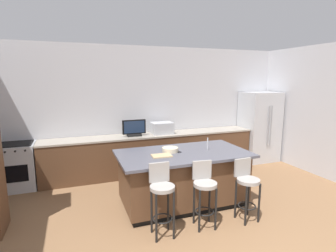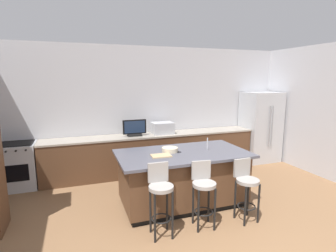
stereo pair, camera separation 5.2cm
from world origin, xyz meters
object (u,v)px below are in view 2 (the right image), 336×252
Objects in this scene: refrigerator at (260,127)px; tv_monitor at (135,129)px; bar_stool_center at (203,189)px; microwave at (162,128)px; range_oven at (16,166)px; cell_phone at (177,152)px; fruit_bowl at (170,150)px; cutting_board at (161,156)px; bar_stool_left at (160,193)px; bar_stool_right at (246,185)px; kitchen_island at (183,178)px.

refrigerator is 3.50× the size of tv_monitor.
bar_stool_center is (-2.88, -2.40, -0.33)m from refrigerator.
tv_monitor is at bearing -175.54° from microwave.
cell_phone reaches higher than range_oven.
cutting_board is (-0.22, -0.20, -0.03)m from fruit_bowl.
bar_stool_left is at bearing -108.77° from cutting_board.
tv_monitor is at bearing -1.23° from range_oven.
bar_stool_left reaches higher than bar_stool_right.
refrigerator is at bearing -0.60° from range_oven.
refrigerator is at bearing 29.44° from kitchen_island.
cell_phone is at bearing 102.83° from bar_stool_center.
kitchen_island is 4.28× the size of tv_monitor.
bar_stool_center is at bearing -78.82° from tv_monitor.
microwave reaches higher than cell_phone.
kitchen_island is at bearing 11.56° from cutting_board.
bar_stool_center is at bearing -40.82° from range_oven.
bar_stool_left is 3.18× the size of cutting_board.
bar_stool_center is at bearing 2.25° from bar_stool_left.
bar_stool_center reaches higher than range_oven.
bar_stool_center is (0.48, -2.40, -0.49)m from tv_monitor.
tv_monitor is 3.45× the size of cell_phone.
refrigerator is 5.74m from range_oven.
refrigerator reaches higher than bar_stool_center.
cutting_board is at bearing 143.76° from bar_stool_right.
fruit_bowl is 0.13m from cell_phone.
fruit_bowl reaches higher than kitchen_island.
microwave is at bearing 71.02° from cutting_board.
bar_stool_left is 1.06m from fruit_bowl.
kitchen_island is 1.81m from tv_monitor.
tv_monitor is (-3.36, 0.01, 0.16)m from refrigerator.
fruit_bowl is at bearing 41.93° from cutting_board.
microwave is at bearing 83.47° from kitchen_island.
cell_phone is at bearing -152.29° from refrigerator.
bar_stool_center is 6.43× the size of cell_phone.
bar_stool_center is at bearing -58.28° from cutting_board.
microwave is 0.50× the size of bar_stool_center.
fruit_bowl is at bearing -79.65° from tv_monitor.
bar_stool_left is 3.67× the size of fruit_bowl.
cutting_board is (-0.34, -0.16, 0.01)m from cell_phone.
bar_stool_left is 1.07m from cell_phone.
range_oven is at bearing 179.40° from refrigerator.
fruit_bowl is at bearing 149.10° from kitchen_island.
bar_stool_left is 6.75× the size of cell_phone.
bar_stool_center is at bearing -140.25° from refrigerator.
range_oven is 0.95× the size of bar_stool_center.
microwave is 3.20× the size of cell_phone.
bar_stool_center is 0.91m from cell_phone.
bar_stool_right is 1.24m from cell_phone.
microwave is 0.67m from tv_monitor.
microwave is 2.51m from bar_stool_center.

